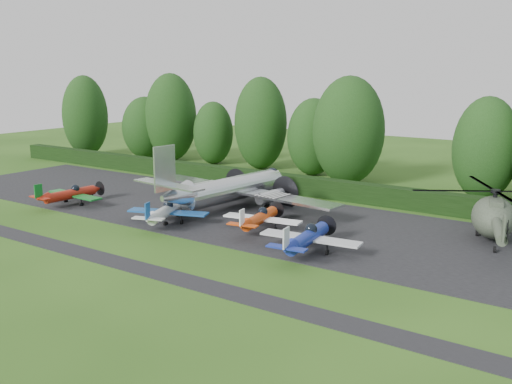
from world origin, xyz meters
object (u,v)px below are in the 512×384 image
Objects in this scene: light_plane_white at (166,211)px; light_plane_orange at (260,218)px; light_plane_blue at (308,238)px; light_plane_red at (71,194)px; transport_plane at (231,188)px; helicopter at (493,214)px.

light_plane_white is 1.06× the size of light_plane_orange.
light_plane_white is 14.33m from light_plane_blue.
transport_plane is at bearing 25.59° from light_plane_red.
helicopter is at bearing 0.91° from transport_plane.
light_plane_red is (-14.29, -7.84, -0.89)m from transport_plane.
transport_plane is 8.28m from light_plane_orange.
light_plane_white is 27.20m from helicopter.
helicopter is (10.53, 11.16, 0.98)m from light_plane_blue.
helicopter is at bearing 53.10° from light_plane_blue.
light_plane_white is at bearing -174.27° from light_plane_blue.
helicopter reaches higher than light_plane_blue.
light_plane_blue is (12.95, -7.99, -0.79)m from transport_plane.
transport_plane is 3.13× the size of light_plane_orange.
light_plane_blue is 0.54× the size of helicopter.
light_plane_blue is at bearing -17.27° from light_plane_orange.
transport_plane is 15.24m from light_plane_blue.
light_plane_red reaches higher than light_plane_orange.
light_plane_orange is at bearing -43.09° from transport_plane.
transport_plane reaches higher than light_plane_blue.
transport_plane reaches higher than light_plane_red.
helicopter is (24.86, 10.98, 1.05)m from light_plane_white.
light_plane_orange is (8.01, 2.94, -0.06)m from light_plane_white.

